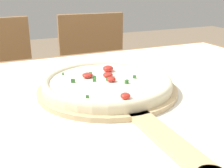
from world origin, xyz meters
TOP-DOWN VIEW (x-y plane):
  - dining_table at (0.00, 0.00)m, footprint 1.45×1.03m
  - towel_cloth at (0.00, 0.00)m, footprint 1.37×0.95m
  - pizza_peel at (0.02, 0.04)m, footprint 0.36×0.60m
  - pizza at (0.02, 0.07)m, footprint 0.34×0.34m
  - chair_left at (-0.24, 0.88)m, footprint 0.43×0.43m
  - chair_right at (0.29, 0.88)m, footprint 0.43×0.43m

SIDE VIEW (x-z plane):
  - chair_left at x=-0.24m, z-range 0.07..0.95m
  - chair_right at x=0.29m, z-range 0.07..0.95m
  - dining_table at x=0.00m, z-range 0.29..1.06m
  - towel_cloth at x=0.00m, z-range 0.77..0.78m
  - pizza_peel at x=0.02m, z-range 0.78..0.79m
  - pizza at x=0.02m, z-range 0.78..0.82m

